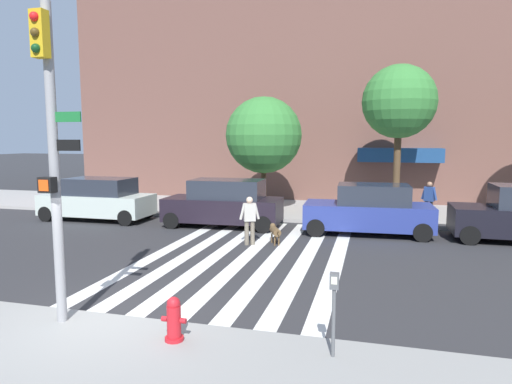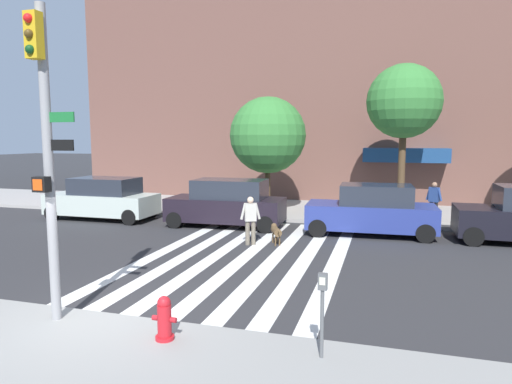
{
  "view_description": "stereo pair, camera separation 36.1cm",
  "coord_description": "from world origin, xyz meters",
  "px_view_note": "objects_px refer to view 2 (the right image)",
  "views": [
    {
      "loc": [
        4.93,
        -7.38,
        3.56
      ],
      "look_at": [
        1.44,
        5.82,
        1.93
      ],
      "focal_mm": 31.23,
      "sensor_mm": 36.0,
      "label": 1
    },
    {
      "loc": [
        5.28,
        -7.28,
        3.56
      ],
      "look_at": [
        1.44,
        5.82,
        1.93
      ],
      "focal_mm": 31.23,
      "sensor_mm": 36.0,
      "label": 2
    }
  ],
  "objects_px": {
    "traffic_light_pole": "(45,141)",
    "parked_car_third_in_line": "(372,211)",
    "street_tree_nearest": "(268,135)",
    "parked_car_near_curb": "(103,199)",
    "parked_car_behind_first": "(227,203)",
    "pedestrian_bystander": "(434,199)",
    "street_tree_middle": "(404,102)",
    "parking_meter_curbside": "(322,303)",
    "dog_on_leash": "(276,231)",
    "pedestrian_dog_walker": "(250,218)",
    "fire_hydrant": "(164,318)"
  },
  "relations": [
    {
      "from": "parked_car_behind_first",
      "to": "street_tree_nearest",
      "type": "bearing_deg",
      "value": 74.44
    },
    {
      "from": "traffic_light_pole",
      "to": "street_tree_nearest",
      "type": "relative_size",
      "value": 1.08
    },
    {
      "from": "traffic_light_pole",
      "to": "parked_car_behind_first",
      "type": "height_order",
      "value": "traffic_light_pole"
    },
    {
      "from": "parked_car_behind_first",
      "to": "street_tree_middle",
      "type": "distance_m",
      "value": 8.82
    },
    {
      "from": "street_tree_middle",
      "to": "traffic_light_pole",
      "type": "bearing_deg",
      "value": -115.47
    },
    {
      "from": "dog_on_leash",
      "to": "traffic_light_pole",
      "type": "bearing_deg",
      "value": -107.24
    },
    {
      "from": "parking_meter_curbside",
      "to": "parked_car_behind_first",
      "type": "bearing_deg",
      "value": 117.39
    },
    {
      "from": "parked_car_behind_first",
      "to": "parking_meter_curbside",
      "type": "bearing_deg",
      "value": -62.61
    },
    {
      "from": "parking_meter_curbside",
      "to": "street_tree_nearest",
      "type": "bearing_deg",
      "value": 108.28
    },
    {
      "from": "traffic_light_pole",
      "to": "parked_car_near_curb",
      "type": "relative_size",
      "value": 1.2
    },
    {
      "from": "parking_meter_curbside",
      "to": "street_tree_middle",
      "type": "distance_m",
      "value": 14.57
    },
    {
      "from": "parking_meter_curbside",
      "to": "pedestrian_dog_walker",
      "type": "bearing_deg",
      "value": 114.83
    },
    {
      "from": "dog_on_leash",
      "to": "fire_hydrant",
      "type": "bearing_deg",
      "value": -90.1
    },
    {
      "from": "parked_car_third_in_line",
      "to": "street_tree_nearest",
      "type": "bearing_deg",
      "value": 146.91
    },
    {
      "from": "traffic_light_pole",
      "to": "parked_car_third_in_line",
      "type": "xyz_separation_m",
      "value": [
        5.48,
        10.18,
        -2.61
      ]
    },
    {
      "from": "traffic_light_pole",
      "to": "street_tree_middle",
      "type": "bearing_deg",
      "value": 64.53
    },
    {
      "from": "parking_meter_curbside",
      "to": "parked_car_near_curb",
      "type": "height_order",
      "value": "parked_car_near_curb"
    },
    {
      "from": "parking_meter_curbside",
      "to": "pedestrian_bystander",
      "type": "height_order",
      "value": "pedestrian_bystander"
    },
    {
      "from": "parking_meter_curbside",
      "to": "pedestrian_bystander",
      "type": "distance_m",
      "value": 13.26
    },
    {
      "from": "parking_meter_curbside",
      "to": "traffic_light_pole",
      "type": "bearing_deg",
      "value": 179.44
    },
    {
      "from": "fire_hydrant",
      "to": "pedestrian_dog_walker",
      "type": "relative_size",
      "value": 0.47
    },
    {
      "from": "parked_car_behind_first",
      "to": "parked_car_third_in_line",
      "type": "xyz_separation_m",
      "value": [
        5.72,
        0.0,
        -0.04
      ]
    },
    {
      "from": "parked_car_behind_first",
      "to": "street_tree_middle",
      "type": "relative_size",
      "value": 0.72
    },
    {
      "from": "parking_meter_curbside",
      "to": "street_tree_nearest",
      "type": "xyz_separation_m",
      "value": [
        -4.42,
        13.39,
        2.7
      ]
    },
    {
      "from": "traffic_light_pole",
      "to": "street_tree_nearest",
      "type": "xyz_separation_m",
      "value": [
        0.64,
        13.34,
        0.21
      ]
    },
    {
      "from": "parked_car_third_in_line",
      "to": "pedestrian_bystander",
      "type": "bearing_deg",
      "value": 48.56
    },
    {
      "from": "street_tree_nearest",
      "to": "pedestrian_dog_walker",
      "type": "relative_size",
      "value": 3.26
    },
    {
      "from": "traffic_light_pole",
      "to": "parked_car_third_in_line",
      "type": "bearing_deg",
      "value": 61.7
    },
    {
      "from": "dog_on_leash",
      "to": "pedestrian_bystander",
      "type": "bearing_deg",
      "value": 43.2
    },
    {
      "from": "traffic_light_pole",
      "to": "street_tree_middle",
      "type": "xyz_separation_m",
      "value": [
        6.6,
        13.85,
        1.63
      ]
    },
    {
      "from": "parked_car_near_curb",
      "to": "dog_on_leash",
      "type": "height_order",
      "value": "parked_car_near_curb"
    },
    {
      "from": "dog_on_leash",
      "to": "pedestrian_dog_walker",
      "type": "bearing_deg",
      "value": -155.5
    },
    {
      "from": "traffic_light_pole",
      "to": "pedestrian_bystander",
      "type": "distance_m",
      "value": 15.33
    },
    {
      "from": "street_tree_nearest",
      "to": "pedestrian_bystander",
      "type": "height_order",
      "value": "street_tree_nearest"
    },
    {
      "from": "fire_hydrant",
      "to": "parked_car_third_in_line",
      "type": "height_order",
      "value": "parked_car_third_in_line"
    },
    {
      "from": "fire_hydrant",
      "to": "parked_car_third_in_line",
      "type": "bearing_deg",
      "value": 73.39
    },
    {
      "from": "parking_meter_curbside",
      "to": "pedestrian_dog_walker",
      "type": "xyz_separation_m",
      "value": [
        -3.45,
        7.45,
        -0.1
      ]
    },
    {
      "from": "parked_car_near_curb",
      "to": "pedestrian_dog_walker",
      "type": "relative_size",
      "value": 2.95
    },
    {
      "from": "street_tree_middle",
      "to": "pedestrian_bystander",
      "type": "xyz_separation_m",
      "value": [
        1.29,
        -0.94,
        -4.07
      ]
    },
    {
      "from": "pedestrian_dog_walker",
      "to": "street_tree_middle",
      "type": "bearing_deg",
      "value": 52.29
    },
    {
      "from": "dog_on_leash",
      "to": "pedestrian_bystander",
      "type": "relative_size",
      "value": 0.62
    },
    {
      "from": "parked_car_near_curb",
      "to": "fire_hydrant",
      "type": "bearing_deg",
      "value": -50.59
    },
    {
      "from": "parking_meter_curbside",
      "to": "parked_car_near_curb",
      "type": "xyz_separation_m",
      "value": [
        -11.17,
        10.23,
        -0.12
      ]
    },
    {
      "from": "parking_meter_curbside",
      "to": "parked_car_third_in_line",
      "type": "relative_size",
      "value": 0.29
    },
    {
      "from": "parked_car_near_curb",
      "to": "parking_meter_curbside",
      "type": "bearing_deg",
      "value": -42.49
    },
    {
      "from": "parking_meter_curbside",
      "to": "street_tree_middle",
      "type": "bearing_deg",
      "value": 83.7
    },
    {
      "from": "traffic_light_pole",
      "to": "street_tree_middle",
      "type": "height_order",
      "value": "street_tree_middle"
    },
    {
      "from": "parked_car_third_in_line",
      "to": "dog_on_leash",
      "type": "xyz_separation_m",
      "value": [
        -3.07,
        -2.42,
        -0.47
      ]
    },
    {
      "from": "fire_hydrant",
      "to": "street_tree_nearest",
      "type": "distance_m",
      "value": 13.99
    },
    {
      "from": "parked_car_near_curb",
      "to": "parked_car_behind_first",
      "type": "xyz_separation_m",
      "value": [
        5.87,
        0.0,
        0.04
      ]
    }
  ]
}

